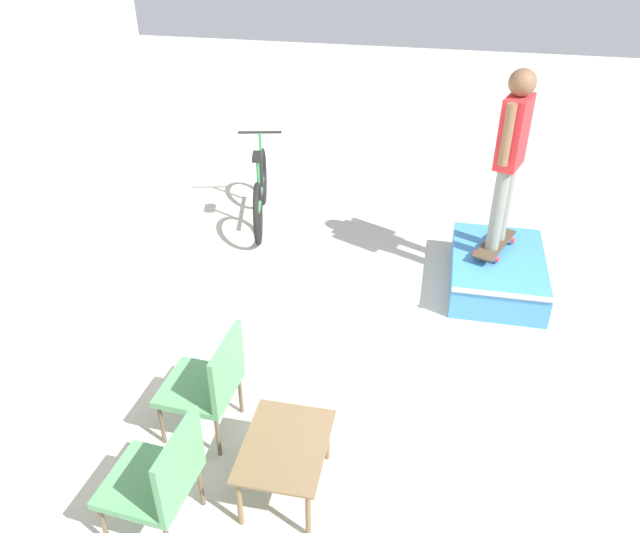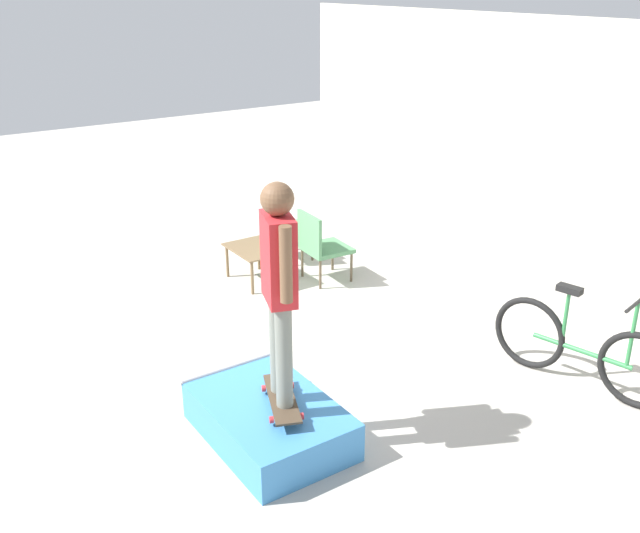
# 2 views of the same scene
# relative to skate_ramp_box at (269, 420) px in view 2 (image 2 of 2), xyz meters

# --- Properties ---
(ground_plane) EXTENTS (24.00, 24.00, 0.00)m
(ground_plane) POSITION_rel_skate_ramp_box_xyz_m (-1.74, 0.57, -0.17)
(ground_plane) COLOR #B7B2A8
(house_wall_back) EXTENTS (12.00, 0.06, 3.00)m
(house_wall_back) POSITION_rel_skate_ramp_box_xyz_m (-1.74, 5.76, 1.33)
(house_wall_back) COLOR beige
(house_wall_back) RESTS_ON ground_plane
(skate_ramp_box) EXTENTS (1.37, 0.91, 0.35)m
(skate_ramp_box) POSITION_rel_skate_ramp_box_xyz_m (0.00, 0.00, 0.00)
(skate_ramp_box) COLOR #3D84C6
(skate_ramp_box) RESTS_ON ground_plane
(skateboard_on_ramp) EXTENTS (0.75, 0.46, 0.07)m
(skateboard_on_ramp) POSITION_rel_skate_ramp_box_xyz_m (0.12, 0.05, 0.25)
(skateboard_on_ramp) COLOR #473828
(skateboard_on_ramp) RESTS_ON skate_ramp_box
(person_skater) EXTENTS (0.54, 0.31, 1.73)m
(person_skater) POSITION_rel_skate_ramp_box_xyz_m (0.12, 0.05, 1.28)
(person_skater) COLOR gray
(person_skater) RESTS_ON skateboard_on_ramp
(coffee_table) EXTENTS (0.73, 0.55, 0.44)m
(coffee_table) POSITION_rel_skate_ramp_box_xyz_m (-2.86, 1.48, 0.21)
(coffee_table) COLOR brown
(coffee_table) RESTS_ON ground_plane
(patio_chair_left) EXTENTS (0.56, 0.56, 0.88)m
(patio_chair_left) POSITION_rel_skate_ramp_box_xyz_m (-3.30, 2.15, 0.32)
(patio_chair_left) COLOR brown
(patio_chair_left) RESTS_ON ground_plane
(patio_chair_right) EXTENTS (0.55, 0.55, 0.88)m
(patio_chair_right) POSITION_rel_skate_ramp_box_xyz_m (-2.44, 2.15, 0.32)
(patio_chair_right) COLOR brown
(patio_chair_right) RESTS_ON ground_plane
(bicycle) EXTENTS (1.70, 0.57, 0.99)m
(bicycle) POSITION_rel_skate_ramp_box_xyz_m (0.88, 2.73, 0.21)
(bicycle) COLOR black
(bicycle) RESTS_ON ground_plane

